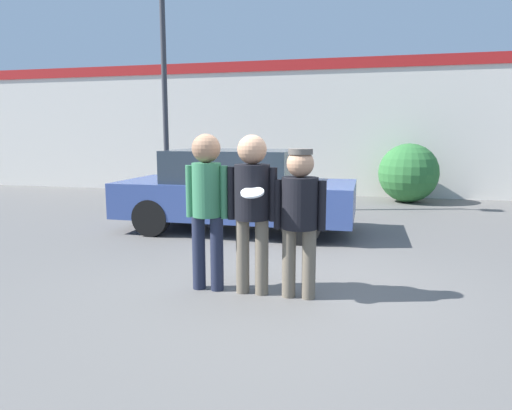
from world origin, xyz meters
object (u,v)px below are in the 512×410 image
object	(u,v)px
parked_car_near	(236,190)
street_lamp	(170,33)
person_right	(300,209)
shrub	(408,173)
person_middle_with_frisbee	(252,199)
person_left	(207,198)

from	to	relation	value
parked_car_near	street_lamp	bearing A→B (deg)	140.21
person_right	shrub	world-z (taller)	person_right
parked_car_near	shrub	size ratio (longest dim) A/B	2.78
person_right	street_lamp	xyz separation A→B (m)	(-3.61, 4.88, 2.98)
person_middle_with_frisbee	shrub	bearing A→B (deg)	73.54
person_middle_with_frisbee	person_right	bearing A→B (deg)	-1.04
person_right	person_middle_with_frisbee	bearing A→B (deg)	178.96
person_middle_with_frisbee	person_right	world-z (taller)	person_middle_with_frisbee
person_middle_with_frisbee	parked_car_near	distance (m)	3.46
person_right	parked_car_near	xyz separation A→B (m)	(-1.67, 3.26, -0.24)
person_right	parked_car_near	bearing A→B (deg)	117.06
person_left	person_middle_with_frisbee	world-z (taller)	person_left
person_right	parked_car_near	world-z (taller)	person_right
parked_car_near	person_left	bearing A→B (deg)	-79.38
person_middle_with_frisbee	street_lamp	xyz separation A→B (m)	(-3.08, 4.87, 2.89)
person_left	street_lamp	world-z (taller)	street_lamp
person_middle_with_frisbee	parked_car_near	size ratio (longest dim) A/B	0.41
person_left	shrub	world-z (taller)	person_left
street_lamp	shrub	size ratio (longest dim) A/B	4.29
person_left	shrub	distance (m)	8.20
person_left	parked_car_near	xyz separation A→B (m)	(-0.61, 3.24, -0.32)
person_middle_with_frisbee	street_lamp	distance (m)	6.45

